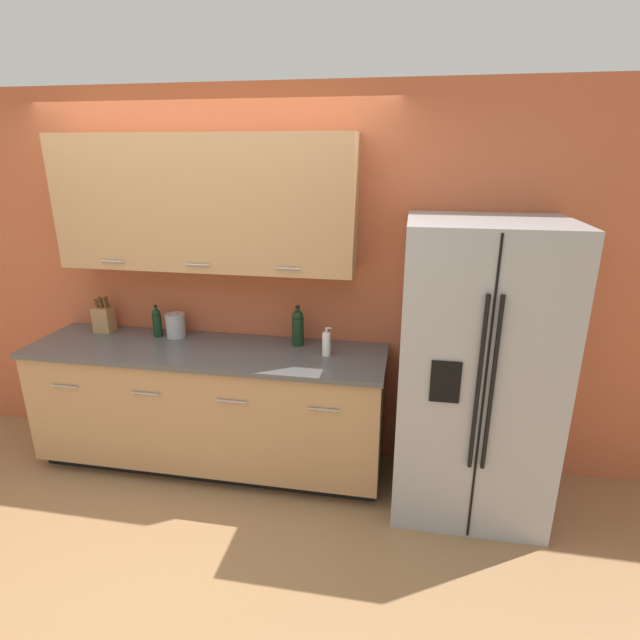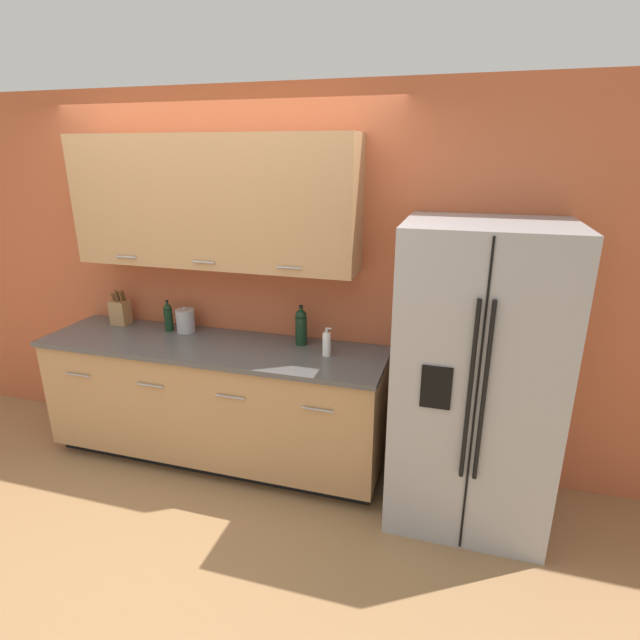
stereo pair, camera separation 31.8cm
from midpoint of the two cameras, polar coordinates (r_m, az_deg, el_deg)
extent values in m
plane|color=#997047|center=(3.46, -19.54, -21.63)|extent=(14.00, 14.00, 0.00)
cube|color=#BC5B38|center=(3.71, -13.92, 4.40)|extent=(10.00, 0.05, 2.60)
cube|color=tan|center=(3.44, -15.77, 12.70)|extent=(1.99, 0.32, 0.86)
cylinder|color=#99999E|center=(3.65, -24.95, 6.06)|extent=(0.16, 0.01, 0.01)
cylinder|color=#99999E|center=(3.35, -16.48, 6.03)|extent=(0.16, 0.01, 0.01)
cylinder|color=#99999E|center=(3.13, -6.58, 5.82)|extent=(0.16, 0.01, 0.01)
cube|color=black|center=(3.95, -14.17, -14.69)|extent=(2.40, 0.54, 0.09)
cube|color=tan|center=(3.70, -14.96, -9.32)|extent=(2.44, 0.62, 0.79)
cube|color=#4C4C4C|center=(3.52, -15.60, -3.49)|extent=(2.46, 0.64, 0.03)
cylinder|color=#99999E|center=(3.82, -29.40, -6.69)|extent=(0.20, 0.01, 0.01)
cylinder|color=#99999E|center=(3.49, -21.88, -7.89)|extent=(0.20, 0.01, 0.01)
cylinder|color=#99999E|center=(3.23, -12.92, -9.14)|extent=(0.20, 0.01, 0.01)
cylinder|color=#99999E|center=(3.06, -2.61, -10.29)|extent=(0.20, 0.01, 0.01)
cube|color=#9E9EA0|center=(3.14, 14.59, -5.74)|extent=(0.91, 0.75, 1.83)
cube|color=black|center=(2.80, 15.07, -8.93)|extent=(0.01, 0.01, 1.79)
cylinder|color=black|center=(2.74, 14.52, -7.34)|extent=(0.02, 0.02, 1.00)
cylinder|color=black|center=(2.75, 15.98, -7.40)|extent=(0.02, 0.02, 1.00)
cube|color=black|center=(2.74, 10.94, -7.05)|extent=(0.16, 0.01, 0.24)
cube|color=#A87A4C|center=(4.08, -25.56, 0.03)|extent=(0.13, 0.11, 0.19)
cylinder|color=brown|center=(4.08, -26.07, 1.78)|extent=(0.01, 0.03, 0.06)
cylinder|color=brown|center=(4.05, -26.34, 1.68)|extent=(0.02, 0.03, 0.07)
cylinder|color=brown|center=(4.05, -25.68, 1.82)|extent=(0.02, 0.04, 0.07)
cylinder|color=brown|center=(4.03, -25.96, 1.82)|extent=(0.02, 0.04, 0.09)
cylinder|color=brown|center=(4.03, -25.28, 1.88)|extent=(0.02, 0.04, 0.08)
cylinder|color=brown|center=(4.01, -25.54, 1.73)|extent=(0.02, 0.04, 0.08)
cylinder|color=black|center=(3.43, -5.19, -1.37)|extent=(0.08, 0.08, 0.20)
sphere|color=black|center=(3.39, -5.25, 0.43)|extent=(0.08, 0.08, 0.08)
cylinder|color=black|center=(3.38, -5.26, 0.75)|extent=(0.03, 0.03, 0.07)
cylinder|color=black|center=(3.37, -5.28, 1.43)|extent=(0.03, 0.03, 0.02)
cylinder|color=white|center=(3.25, -2.07, -2.83)|extent=(0.05, 0.05, 0.15)
cylinder|color=#B2B2B5|center=(3.22, -2.09, -1.26)|extent=(0.02, 0.02, 0.04)
cylinder|color=#B2B2B5|center=(3.21, -1.81, -0.98)|extent=(0.03, 0.01, 0.01)
cylinder|color=black|center=(3.82, -20.38, -0.63)|extent=(0.06, 0.06, 0.16)
sphere|color=black|center=(3.79, -20.54, 0.71)|extent=(0.06, 0.06, 0.06)
cylinder|color=black|center=(3.79, -20.57, 0.95)|extent=(0.02, 0.02, 0.06)
cylinder|color=black|center=(3.78, -20.63, 1.46)|extent=(0.02, 0.02, 0.01)
cylinder|color=#A3A3A5|center=(3.77, -18.53, -0.71)|extent=(0.14, 0.14, 0.16)
cylinder|color=#A3A3A5|center=(3.74, -18.66, 0.52)|extent=(0.14, 0.14, 0.01)
sphere|color=#A3A3A5|center=(3.74, -18.68, 0.70)|extent=(0.02, 0.02, 0.02)
camera|label=1|loc=(0.16, -92.86, -0.97)|focal=28.00mm
camera|label=2|loc=(0.16, 87.14, 0.97)|focal=28.00mm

